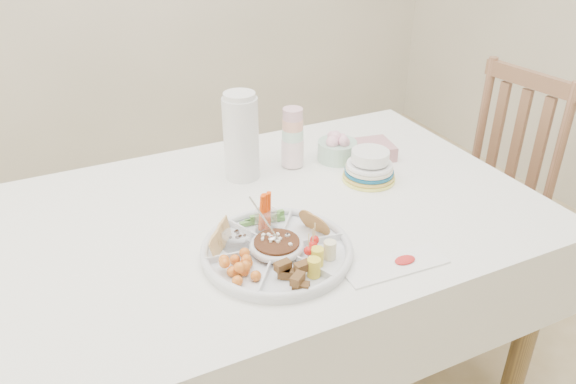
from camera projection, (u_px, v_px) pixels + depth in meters
name	position (u px, v px, depth m)	size (l,w,h in m)	color
dining_table	(277.00, 307.00, 1.83)	(1.52, 1.02, 0.76)	white
chair	(476.00, 204.00, 2.16)	(0.42, 0.42, 1.01)	brown
party_tray	(277.00, 248.00, 1.42)	(0.38, 0.38, 0.04)	silver
bean_dip	(277.00, 246.00, 1.42)	(0.12, 0.12, 0.04)	#45200D
tortillas	(310.00, 221.00, 1.49)	(0.09, 0.09, 0.05)	#AF7939
carrot_cucumber	(263.00, 209.00, 1.51)	(0.12, 0.12, 0.11)	#FF4706
pita_raisins	(227.00, 235.00, 1.43)	(0.11, 0.11, 0.06)	tan
cherries	(239.00, 267.00, 1.33)	(0.12, 0.12, 0.05)	orange
granola_chunks	(293.00, 275.00, 1.31)	(0.10, 0.10, 0.04)	#513425
banana_tomato	(328.00, 243.00, 1.38)	(0.10, 0.10, 0.08)	#EAE18A
cup_stack	(293.00, 138.00, 1.83)	(0.07, 0.07, 0.20)	#A6C2A0
thermos	(241.00, 135.00, 1.74)	(0.11, 0.11, 0.29)	silver
flower_bowl	(337.00, 146.00, 1.89)	(0.13, 0.13, 0.10)	#8EB7A4
napkin_stack	(370.00, 150.00, 1.92)	(0.15, 0.13, 0.05)	#BF8289
plate_stack	(370.00, 165.00, 1.76)	(0.17, 0.17, 0.11)	#F6AC2D
placemat	(395.00, 265.00, 1.39)	(0.27, 0.09, 0.01)	white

